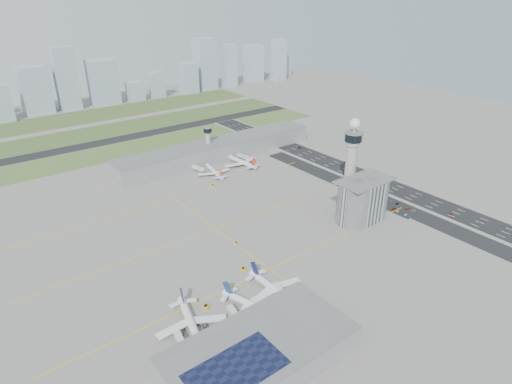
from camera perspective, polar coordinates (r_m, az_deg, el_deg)
ground at (r=299.44m, az=4.11°, el=-4.87°), size 1000.00×1000.00×0.00m
grass_strip_0 at (r=468.83m, az=-16.42°, el=5.58°), size 480.00×50.00×0.08m
grass_strip_1 at (r=536.54m, az=-19.52°, el=7.61°), size 480.00×60.00×0.08m
grass_strip_2 at (r=610.65m, az=-22.08°, el=9.25°), size 480.00×70.00×0.08m
runway at (r=501.97m, az=-18.05°, el=6.65°), size 480.00×22.00×0.10m
highway at (r=378.18m, az=17.30°, el=0.71°), size 28.00×500.00×0.10m
barrier_left at (r=367.35m, az=16.02°, el=0.24°), size 0.60×500.00×1.20m
barrier_right at (r=388.79m, az=18.53°, el=1.30°), size 0.60×500.00×1.20m
landside_road at (r=354.18m, az=16.19°, el=-0.85°), size 18.00×260.00×0.08m
parking_lot at (r=346.67m, az=17.55°, el=-1.63°), size 20.00×44.00×0.10m
taxiway_line_h_0 at (r=258.30m, az=1.81°, el=-10.26°), size 260.00×0.60×0.01m
taxiway_line_h_1 at (r=299.46m, az=-5.50°, el=-4.92°), size 260.00×0.60×0.01m
taxiway_line_h_2 at (r=346.18m, az=-10.87°, el=-0.89°), size 260.00×0.60×0.01m
taxiway_line_v at (r=299.46m, az=-5.50°, el=-4.92°), size 0.60×260.00×0.01m
control_tower at (r=337.35m, az=12.63°, el=4.72°), size 14.00×14.00×64.50m
secondary_tower at (r=419.10m, az=-6.41°, el=6.88°), size 8.60×8.60×31.90m
admin_building at (r=313.40m, az=14.03°, el=-1.00°), size 42.00×24.00×33.50m
terminal_pier at (r=425.98m, az=-5.05°, el=5.70°), size 210.00×32.00×15.80m
near_terminal at (r=200.31m, az=0.53°, el=-20.58°), size 84.00×42.00×13.00m
airplane_near_a at (r=217.30m, az=-8.58°, el=-16.68°), size 44.82×49.31×11.69m
airplane_near_b at (r=226.08m, az=-0.21°, el=-14.50°), size 44.20×47.81×10.94m
airplane_near_c at (r=235.65m, az=2.69°, el=-12.51°), size 36.74×42.76×11.64m
airplane_far_a at (r=385.42m, az=-5.63°, el=3.06°), size 36.70×41.00×10.07m
airplane_far_b at (r=405.09m, az=-2.12°, el=4.46°), size 40.09×46.10×12.17m
jet_bridge_near_0 at (r=206.19m, az=-9.21°, el=-20.74°), size 5.39×14.31×5.70m
jet_bridge_near_1 at (r=217.04m, az=-1.97°, el=-17.48°), size 5.39×14.31×5.70m
jet_bridge_near_2 at (r=231.30m, az=4.26°, el=-14.36°), size 5.39×14.31×5.70m
jet_bridge_far_0 at (r=396.81m, az=-8.37°, el=3.24°), size 5.39×14.31×5.70m
jet_bridge_far_1 at (r=421.44m, az=-2.46°, el=4.83°), size 5.39×14.31×5.70m
tug_0 at (r=222.59m, az=-10.28°, el=-17.35°), size 2.49×3.26×1.72m
tug_1 at (r=231.88m, az=-6.73°, el=-14.95°), size 3.71×4.24×2.06m
tug_2 at (r=256.96m, az=-1.72°, el=-10.21°), size 3.30×3.91×1.93m
tug_3 at (r=281.23m, az=-2.68°, el=-6.81°), size 3.30×2.98×1.58m
tug_4 at (r=362.06m, az=-5.81°, el=0.83°), size 3.96×3.94×1.93m
tug_5 at (r=405.20m, az=-2.36°, el=3.69°), size 3.38×4.07×2.03m
car_lot_0 at (r=333.92m, az=19.33°, el=-2.86°), size 3.67×1.97×1.19m
car_lot_1 at (r=337.02m, az=18.40°, el=-2.45°), size 3.51×1.73×1.11m
car_lot_2 at (r=340.22m, az=17.93°, el=-2.10°), size 4.93×2.89×1.29m
car_lot_3 at (r=343.70m, az=16.75°, el=-1.66°), size 3.96×2.03×1.10m
car_lot_4 at (r=348.32m, az=15.65°, el=-1.14°), size 3.47×1.76×1.13m
car_lot_5 at (r=352.77m, az=14.77°, el=-0.69°), size 3.36×1.37×1.08m
car_lot_6 at (r=341.34m, az=20.24°, el=-2.37°), size 4.79×2.72×1.26m
car_lot_7 at (r=343.80m, az=19.57°, el=-2.06°), size 4.63×2.43×1.28m
car_lot_8 at (r=348.87m, az=18.32°, el=-1.47°), size 3.20×1.34×1.08m
car_lot_9 at (r=350.94m, az=17.65°, el=-1.21°), size 3.58×1.56×1.14m
car_lot_10 at (r=355.91m, az=16.84°, el=-0.71°), size 4.07×1.95×1.12m
car_lot_11 at (r=358.37m, az=15.96°, el=-0.41°), size 3.94×1.81×1.12m
car_hw_0 at (r=347.08m, az=24.51°, el=-2.70°), size 1.53×3.32×1.10m
car_hw_1 at (r=400.83m, az=12.46°, el=2.77°), size 1.66×3.55×1.13m
car_hw_2 at (r=453.47m, az=5.85°, el=5.92°), size 2.16×4.36×1.19m
car_hw_4 at (r=488.75m, az=-0.08°, el=7.49°), size 1.88×3.53×1.15m
skyline_bldg_6 at (r=626.62m, az=-30.72°, el=10.09°), size 20.04×16.03×45.20m
skyline_bldg_7 at (r=649.81m, az=-27.40°, el=11.97°), size 35.76×28.61×61.22m
skyline_bldg_8 at (r=651.05m, az=-24.02°, el=13.63°), size 26.33×21.06×83.39m
skyline_bldg_9 at (r=667.18m, az=-19.71°, el=13.61°), size 36.96×29.57×62.11m
skyline_bldg_10 at (r=676.96m, az=-15.76°, el=12.78°), size 23.01×18.41×27.75m
skyline_bldg_11 at (r=689.16m, az=-13.07°, el=13.76°), size 20.22×16.18×38.97m
skyline_bldg_12 at (r=710.48m, az=-9.00°, el=14.75°), size 26.14×20.92×46.89m
skyline_bldg_13 at (r=737.17m, az=-6.82°, el=16.60°), size 32.26×25.81×81.20m
skyline_bldg_14 at (r=755.53m, az=-3.58°, el=16.46°), size 21.59×17.28×68.75m
skyline_bldg_15 at (r=796.83m, az=-0.36°, el=16.77°), size 30.25×24.20×63.40m
skyline_bldg_16 at (r=807.70m, az=3.04°, el=17.14°), size 23.04×18.43×71.56m
skyline_bldg_17 at (r=854.05m, az=3.73°, el=16.54°), size 22.64×18.11×41.06m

